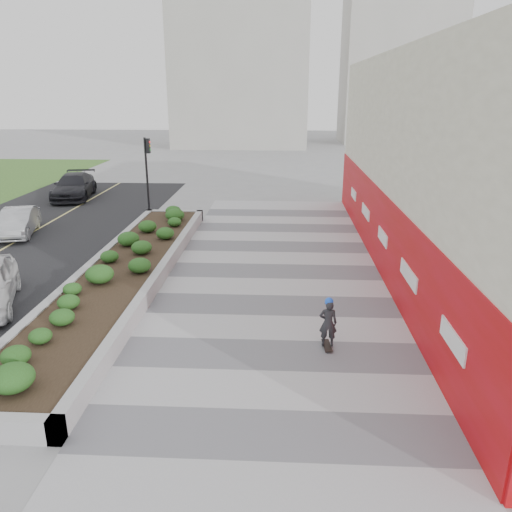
{
  "coord_description": "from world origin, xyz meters",
  "views": [
    {
      "loc": [
        0.2,
        -9.84,
        6.61
      ],
      "look_at": [
        -0.66,
        6.72,
        1.1
      ],
      "focal_mm": 35.0,
      "sensor_mm": 36.0,
      "label": 1
    }
  ],
  "objects_px": {
    "planter": "(124,269)",
    "traffic_signal_near": "(147,164)",
    "skateboarder": "(328,323)",
    "car_silver": "(18,222)",
    "car_dark": "(74,186)"
  },
  "relations": [
    {
      "from": "planter",
      "to": "skateboarder",
      "type": "bearing_deg",
      "value": -34.1
    },
    {
      "from": "skateboarder",
      "to": "car_dark",
      "type": "bearing_deg",
      "value": 122.87
    },
    {
      "from": "planter",
      "to": "skateboarder",
      "type": "height_order",
      "value": "skateboarder"
    },
    {
      "from": "planter",
      "to": "car_silver",
      "type": "bearing_deg",
      "value": 140.55
    },
    {
      "from": "planter",
      "to": "car_silver",
      "type": "distance_m",
      "value": 8.9
    },
    {
      "from": "planter",
      "to": "skateboarder",
      "type": "xyz_separation_m",
      "value": [
        6.99,
        -4.73,
        0.32
      ]
    },
    {
      "from": "skateboarder",
      "to": "car_silver",
      "type": "bearing_deg",
      "value": 138.49
    },
    {
      "from": "car_dark",
      "to": "planter",
      "type": "bearing_deg",
      "value": -71.75
    },
    {
      "from": "skateboarder",
      "to": "planter",
      "type": "bearing_deg",
      "value": 141.23
    },
    {
      "from": "car_silver",
      "to": "skateboarder",
      "type": "bearing_deg",
      "value": -51.98
    },
    {
      "from": "planter",
      "to": "traffic_signal_near",
      "type": "xyz_separation_m",
      "value": [
        -1.73,
        10.5,
        2.34
      ]
    },
    {
      "from": "planter",
      "to": "car_dark",
      "type": "relative_size",
      "value": 3.41
    },
    {
      "from": "planter",
      "to": "car_silver",
      "type": "height_order",
      "value": "car_silver"
    },
    {
      "from": "planter",
      "to": "traffic_signal_near",
      "type": "bearing_deg",
      "value": 99.35
    },
    {
      "from": "car_silver",
      "to": "car_dark",
      "type": "height_order",
      "value": "car_dark"
    }
  ]
}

